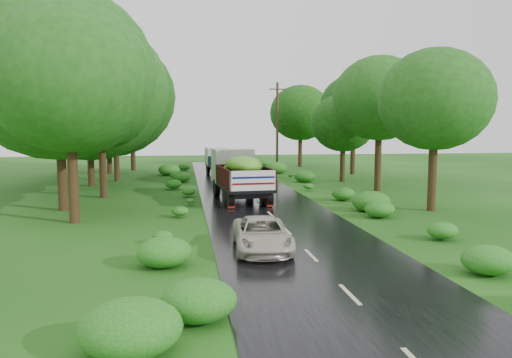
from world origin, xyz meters
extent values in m
plane|color=#14400D|center=(0.00, 0.00, 0.00)|extent=(120.00, 120.00, 0.00)
cube|color=black|center=(0.00, 5.00, 0.01)|extent=(6.50, 80.00, 0.02)
cube|color=#BFB78C|center=(0.00, -4.00, 0.02)|extent=(0.12, 1.60, 0.00)
cube|color=#BFB78C|center=(0.00, 0.00, 0.02)|extent=(0.12, 1.60, 0.00)
cube|color=#BFB78C|center=(0.00, 4.00, 0.02)|extent=(0.12, 1.60, 0.00)
cube|color=#BFB78C|center=(0.00, 8.00, 0.02)|extent=(0.12, 1.60, 0.00)
cube|color=#BFB78C|center=(0.00, 12.00, 0.02)|extent=(0.12, 1.60, 0.00)
cube|color=#BFB78C|center=(0.00, 16.00, 0.02)|extent=(0.12, 1.60, 0.00)
cube|color=#BFB78C|center=(0.00, 20.00, 0.02)|extent=(0.12, 1.60, 0.00)
cube|color=#BFB78C|center=(0.00, 24.00, 0.02)|extent=(0.12, 1.60, 0.00)
cube|color=#BFB78C|center=(0.00, 28.00, 0.02)|extent=(0.12, 1.60, 0.00)
cube|color=#BFB78C|center=(0.00, 32.00, 0.02)|extent=(0.12, 1.60, 0.00)
cube|color=#BFB78C|center=(0.00, 36.00, 0.02)|extent=(0.12, 1.60, 0.00)
cube|color=#BFB78C|center=(0.00, 40.00, 0.02)|extent=(0.12, 1.60, 0.00)
cube|color=black|center=(-0.97, 12.86, 0.71)|extent=(2.43, 6.33, 0.31)
cylinder|color=black|center=(-2.23, 15.01, 0.55)|extent=(0.40, 1.12, 1.10)
cylinder|color=black|center=(-0.11, 15.20, 0.55)|extent=(0.40, 1.12, 1.10)
cylinder|color=black|center=(-1.91, 11.37, 0.55)|extent=(0.40, 1.12, 1.10)
cylinder|color=black|center=(0.21, 11.55, 0.55)|extent=(0.40, 1.12, 1.10)
cylinder|color=black|center=(-1.81, 10.24, 0.55)|extent=(0.40, 1.12, 1.10)
cylinder|color=black|center=(0.31, 10.43, 0.55)|extent=(0.40, 1.12, 1.10)
cube|color=#671309|center=(-1.78, 9.87, 0.31)|extent=(0.38, 0.08, 0.49)
cube|color=#671309|center=(0.34, 10.06, 0.31)|extent=(0.38, 0.08, 0.49)
cube|color=silver|center=(-1.19, 15.32, 1.91)|extent=(2.60, 2.29, 2.09)
cube|color=black|center=(-0.87, 11.71, 0.96)|extent=(2.93, 4.93, 0.18)
cube|color=#440C10|center=(-2.09, 11.60, 1.57)|extent=(0.50, 4.72, 1.04)
cube|color=#440C10|center=(0.34, 11.82, 1.57)|extent=(0.50, 4.72, 1.04)
cube|color=#440C10|center=(-1.08, 14.02, 1.57)|extent=(2.53, 0.31, 1.04)
cube|color=silver|center=(-0.67, 9.40, 1.57)|extent=(2.53, 0.31, 1.04)
ellipsoid|color=#46961B|center=(-0.87, 11.71, 2.22)|extent=(2.46, 4.14, 1.10)
cube|color=black|center=(-0.93, 28.55, 0.58)|extent=(2.21, 5.17, 0.25)
cylinder|color=black|center=(-2.03, 30.23, 0.44)|extent=(0.37, 0.91, 0.89)
cylinder|color=black|center=(-0.32, 30.47, 0.44)|extent=(0.37, 0.91, 0.89)
cylinder|color=black|center=(-1.62, 27.30, 0.44)|extent=(0.37, 0.91, 0.89)
cylinder|color=black|center=(0.08, 27.54, 0.44)|extent=(0.37, 0.91, 0.89)
cylinder|color=black|center=(-1.50, 26.40, 0.44)|extent=(0.37, 0.91, 0.89)
cylinder|color=black|center=(0.21, 26.64, 0.44)|extent=(0.37, 0.91, 0.89)
cube|color=#671309|center=(-1.46, 26.10, 0.25)|extent=(0.30, 0.08, 0.40)
cube|color=#671309|center=(0.25, 26.34, 0.25)|extent=(0.30, 0.08, 0.40)
cube|color=silver|center=(-1.20, 30.53, 1.55)|extent=(2.18, 1.94, 1.69)
cube|color=black|center=(-0.80, 27.63, 0.77)|extent=(2.55, 4.07, 0.14)
cube|color=navy|center=(-1.78, 27.49, 1.27)|extent=(0.60, 3.80, 0.84)
cube|color=navy|center=(0.18, 27.76, 1.27)|extent=(0.60, 3.80, 0.84)
cube|color=navy|center=(-1.06, 29.48, 1.27)|extent=(2.04, 0.35, 0.84)
cube|color=silver|center=(-0.54, 25.77, 1.27)|extent=(2.04, 0.35, 0.84)
ellipsoid|color=#46961B|center=(-0.80, 27.63, 1.80)|extent=(2.14, 3.42, 0.89)
imported|color=#BDB8A8|center=(-1.56, 0.89, 0.60)|extent=(2.11, 4.23, 1.15)
cylinder|color=#382616|center=(4.56, 30.50, 4.24)|extent=(0.23, 0.23, 8.49)
cube|color=#382616|center=(4.56, 30.50, 7.85)|extent=(1.49, 0.11, 0.11)
cylinder|color=black|center=(-9.21, 7.20, 3.70)|extent=(0.46, 0.46, 7.39)
ellipsoid|color=#123B0B|center=(-9.21, 7.20, 6.51)|extent=(3.84, 3.84, 3.45)
cylinder|color=black|center=(-10.53, 10.81, 4.03)|extent=(0.47, 0.47, 8.05)
ellipsoid|color=#123B0B|center=(-10.53, 10.81, 7.09)|extent=(4.44, 4.44, 4.00)
cylinder|color=black|center=(-9.18, 15.43, 3.26)|extent=(0.44, 0.44, 6.53)
ellipsoid|color=#123B0B|center=(-9.18, 15.43, 5.74)|extent=(3.49, 3.49, 3.14)
cylinder|color=black|center=(-10.98, 21.54, 4.01)|extent=(0.47, 0.47, 8.01)
ellipsoid|color=#123B0B|center=(-10.98, 21.54, 7.05)|extent=(4.79, 4.79, 4.31)
cylinder|color=black|center=(-9.58, 24.84, 3.42)|extent=(0.44, 0.44, 6.83)
ellipsoid|color=#123B0B|center=(-9.58, 24.84, 6.01)|extent=(3.47, 3.47, 3.12)
cylinder|color=black|center=(-11.08, 31.46, 4.03)|extent=(0.47, 0.47, 8.05)
ellipsoid|color=#123B0B|center=(-11.08, 31.46, 7.09)|extent=(4.97, 4.97, 4.47)
cylinder|color=black|center=(-9.27, 34.92, 4.02)|extent=(0.47, 0.47, 8.04)
ellipsoid|color=#123B0B|center=(-9.27, 34.92, 7.07)|extent=(4.04, 4.04, 3.64)
cylinder|color=black|center=(8.50, 7.98, 3.27)|extent=(0.44, 0.44, 6.54)
ellipsoid|color=#184D13|center=(8.50, 7.98, 5.76)|extent=(3.41, 3.41, 3.07)
cylinder|color=black|center=(8.81, 16.10, 3.56)|extent=(0.45, 0.45, 7.11)
ellipsoid|color=#184D13|center=(8.81, 16.10, 6.26)|extent=(3.56, 3.56, 3.20)
cylinder|color=black|center=(8.22, 21.92, 2.65)|extent=(0.41, 0.41, 5.30)
ellipsoid|color=#184D13|center=(8.22, 21.92, 4.66)|extent=(3.19, 3.19, 2.87)
cylinder|color=black|center=(11.13, 27.87, 3.58)|extent=(0.45, 0.45, 7.17)
ellipsoid|color=#184D13|center=(11.13, 27.87, 6.31)|extent=(3.50, 3.50, 3.15)
cylinder|color=black|center=(8.29, 36.83, 3.31)|extent=(0.44, 0.44, 6.63)
ellipsoid|color=#184D13|center=(8.29, 36.83, 5.83)|extent=(3.65, 3.65, 3.28)
camera|label=1|loc=(-4.23, -16.14, 4.38)|focal=35.00mm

